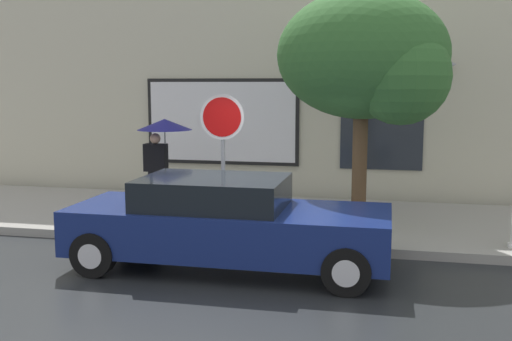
{
  "coord_description": "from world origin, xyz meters",
  "views": [
    {
      "loc": [
        1.72,
        -8.28,
        2.68
      ],
      "look_at": [
        -0.51,
        1.8,
        1.2
      ],
      "focal_mm": 42.19,
      "sensor_mm": 36.0,
      "label": 1
    }
  ],
  "objects_px": {
    "pedestrian_with_umbrella": "(162,136)",
    "stop_sign": "(223,136)",
    "parked_car": "(226,223)",
    "street_tree": "(370,60)"
  },
  "relations": [
    {
      "from": "parked_car",
      "to": "pedestrian_with_umbrella",
      "type": "distance_m",
      "value": 3.87
    },
    {
      "from": "pedestrian_with_umbrella",
      "to": "stop_sign",
      "type": "height_order",
      "value": "stop_sign"
    },
    {
      "from": "street_tree",
      "to": "pedestrian_with_umbrella",
      "type": "bearing_deg",
      "value": 168.86
    },
    {
      "from": "pedestrian_with_umbrella",
      "to": "stop_sign",
      "type": "bearing_deg",
      "value": -43.26
    },
    {
      "from": "parked_car",
      "to": "stop_sign",
      "type": "height_order",
      "value": "stop_sign"
    },
    {
      "from": "parked_car",
      "to": "street_tree",
      "type": "distance_m",
      "value": 3.83
    },
    {
      "from": "parked_car",
      "to": "stop_sign",
      "type": "distance_m",
      "value": 1.91
    },
    {
      "from": "parked_car",
      "to": "street_tree",
      "type": "height_order",
      "value": "street_tree"
    },
    {
      "from": "pedestrian_with_umbrella",
      "to": "street_tree",
      "type": "bearing_deg",
      "value": -11.14
    },
    {
      "from": "pedestrian_with_umbrella",
      "to": "stop_sign",
      "type": "distance_m",
      "value": 2.34
    }
  ]
}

